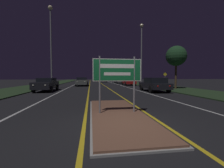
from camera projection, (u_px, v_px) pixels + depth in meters
ground_plane at (125, 126)px, 4.70m from camera, size 160.00×160.00×0.00m
median_island at (117, 114)px, 6.11m from camera, size 2.18×6.31×0.10m
verge_left at (36, 86)px, 23.14m from camera, size 5.00×100.00×0.08m
verge_right at (152, 85)px, 25.81m from camera, size 5.00×100.00×0.08m
centre_line_yellow_left at (90, 85)px, 29.24m from camera, size 0.12×70.00×0.01m
centre_line_yellow_right at (103, 84)px, 29.60m from camera, size 0.12×70.00×0.01m
lane_line_white_left at (74, 85)px, 28.83m from camera, size 0.12×70.00×0.01m
lane_line_white_right at (117, 84)px, 30.01m from camera, size 0.12×70.00×0.01m
edge_line_white_left at (58, 85)px, 28.41m from camera, size 0.10×70.00×0.01m
edge_line_white_right at (132, 84)px, 30.43m from camera, size 0.10×70.00×0.01m
highway_sign at (117, 73)px, 6.02m from camera, size 1.97×0.07×2.27m
streetlight_left_near at (51, 34)px, 19.22m from camera, size 0.57×0.57×10.63m
streetlight_right_near at (142, 47)px, 21.84m from camera, size 0.52×0.52×9.22m
car_receding_0 at (154, 84)px, 15.57m from camera, size 2.02×4.34×1.45m
car_receding_1 at (129, 81)px, 27.02m from camera, size 1.89×4.12×1.38m
car_receding_2 at (120, 80)px, 35.25m from camera, size 1.98×4.48×1.42m
car_receding_3 at (103, 79)px, 42.28m from camera, size 1.84×4.54×1.47m
car_approaching_0 at (46, 84)px, 16.06m from camera, size 1.84×4.51×1.41m
car_approaching_1 at (82, 81)px, 25.33m from camera, size 1.96×4.81×1.42m
warning_sign at (165, 78)px, 22.73m from camera, size 0.60×0.06×2.11m
roadside_palm_right at (176, 56)px, 18.27m from camera, size 2.45×2.45×5.23m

